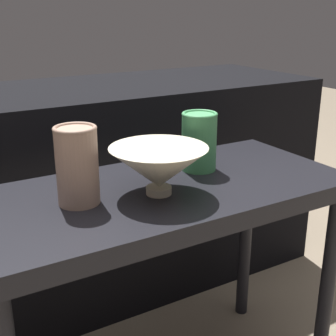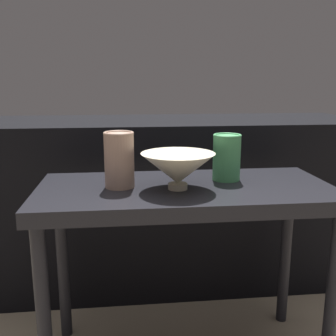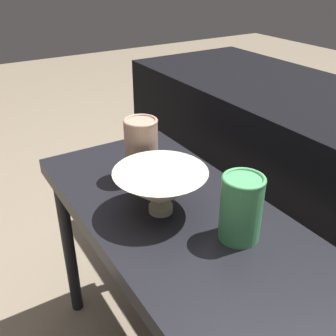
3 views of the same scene
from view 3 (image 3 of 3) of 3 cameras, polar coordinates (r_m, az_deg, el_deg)
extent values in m
cube|color=black|center=(0.86, 1.72, -7.56)|extent=(0.82, 0.38, 0.04)
cylinder|color=black|center=(1.26, -14.21, -11.07)|extent=(0.04, 0.04, 0.51)
cylinder|color=black|center=(1.35, -1.70, -6.98)|extent=(0.04, 0.04, 0.51)
cube|color=black|center=(1.31, 22.37, -6.25)|extent=(1.61, 0.50, 0.68)
cylinder|color=beige|center=(0.85, -1.06, -5.84)|extent=(0.05, 0.05, 0.02)
cone|color=beige|center=(0.83, -1.09, -3.01)|extent=(0.20, 0.20, 0.08)
cylinder|color=tan|center=(0.95, -3.88, 2.68)|extent=(0.08, 0.08, 0.15)
torus|color=tan|center=(0.92, -4.03, 6.83)|extent=(0.08, 0.08, 0.01)
cylinder|color=#47995B|center=(0.76, 10.54, -5.85)|extent=(0.08, 0.08, 0.13)
torus|color=#47995B|center=(0.73, 10.99, -1.57)|extent=(0.08, 0.08, 0.01)
camera|label=1|loc=(1.13, -54.13, 10.58)|focal=50.00mm
camera|label=2|loc=(1.01, -69.76, -2.11)|focal=42.00mm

